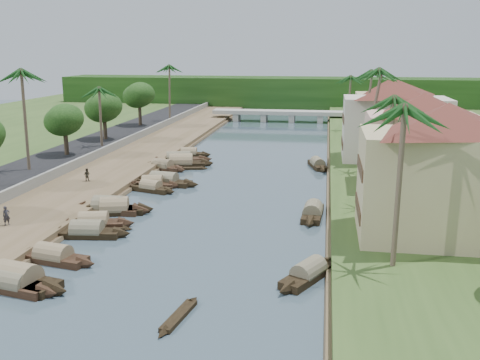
# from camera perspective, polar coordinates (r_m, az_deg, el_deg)

# --- Properties ---
(ground) EXTENTS (220.00, 220.00, 0.00)m
(ground) POSITION_cam_1_polar(r_m,az_deg,el_deg) (46.36, -4.13, -5.33)
(ground) COLOR #394B56
(ground) RESTS_ON ground
(left_bank) EXTENTS (10.00, 180.00, 0.80)m
(left_bank) POSITION_cam_1_polar(r_m,az_deg,el_deg) (69.47, -13.25, 1.14)
(left_bank) COLOR brown
(left_bank) RESTS_ON ground
(right_bank) EXTENTS (16.00, 180.00, 1.20)m
(right_bank) POSITION_cam_1_polar(r_m,az_deg,el_deg) (64.85, 16.69, 0.22)
(right_bank) COLOR #2F481D
(right_bank) RESTS_ON ground
(road) EXTENTS (8.00, 180.00, 1.40)m
(road) POSITION_cam_1_polar(r_m,az_deg,el_deg) (73.05, -19.45, 1.57)
(road) COLOR black
(road) RESTS_ON ground
(retaining_wall) EXTENTS (0.40, 180.00, 1.10)m
(retaining_wall) POSITION_cam_1_polar(r_m,az_deg,el_deg) (70.97, -16.44, 1.99)
(retaining_wall) COLOR slate
(retaining_wall) RESTS_ON left_bank
(treeline) EXTENTS (120.00, 14.00, 8.00)m
(treeline) POSITION_cam_1_polar(r_m,az_deg,el_deg) (143.40, 5.13, 9.25)
(treeline) COLOR black
(treeline) RESTS_ON ground
(bridge) EXTENTS (28.00, 4.00, 2.40)m
(bridge) POSITION_cam_1_polar(r_m,az_deg,el_deg) (115.84, 4.08, 7.08)
(bridge) COLOR #9C9B92
(bridge) RESTS_ON ground
(building_near) EXTENTS (14.85, 14.85, 10.20)m
(building_near) POSITION_cam_1_polar(r_m,az_deg,el_deg) (42.44, 20.85, 0.95)
(building_near) COLOR tan
(building_near) RESTS_ON right_bank
(building_mid) EXTENTS (14.11, 14.11, 9.70)m
(building_mid) POSITION_cam_1_polar(r_m,az_deg,el_deg) (58.13, 18.76, 4.12)
(building_mid) COLOR beige
(building_mid) RESTS_ON right_bank
(building_far) EXTENTS (15.59, 15.59, 10.20)m
(building_far) POSITION_cam_1_polar(r_m,az_deg,el_deg) (71.67, 16.22, 6.20)
(building_far) COLOR beige
(building_far) RESTS_ON right_bank
(building_distant) EXTENTS (12.62, 12.62, 9.20)m
(building_distant) POSITION_cam_1_polar(r_m,az_deg,el_deg) (91.59, 15.38, 7.47)
(building_distant) COLOR tan
(building_distant) RESTS_ON right_bank
(sampan_0) EXTENTS (7.47, 2.89, 1.97)m
(sampan_0) POSITION_cam_1_polar(r_m,az_deg,el_deg) (38.04, -23.17, -10.19)
(sampan_0) COLOR black
(sampan_0) RESTS_ON ground
(sampan_1) EXTENTS (8.58, 3.70, 2.46)m
(sampan_1) POSITION_cam_1_polar(r_m,az_deg,el_deg) (38.47, -22.71, -9.85)
(sampan_1) COLOR black
(sampan_1) RESTS_ON ground
(sampan_2) EXTENTS (7.48, 2.83, 1.97)m
(sampan_2) POSITION_cam_1_polar(r_m,az_deg,el_deg) (41.70, -19.27, -7.73)
(sampan_2) COLOR black
(sampan_2) RESTS_ON ground
(sampan_3) EXTENTS (7.62, 2.43, 2.04)m
(sampan_3) POSITION_cam_1_polar(r_m,az_deg,el_deg) (46.25, -15.99, -5.36)
(sampan_3) COLOR black
(sampan_3) RESTS_ON ground
(sampan_4) EXTENTS (7.42, 3.35, 2.08)m
(sampan_4) POSITION_cam_1_polar(r_m,az_deg,el_deg) (48.39, -15.34, -4.46)
(sampan_4) COLOR black
(sampan_4) RESTS_ON ground
(sampan_5) EXTENTS (7.80, 3.80, 2.40)m
(sampan_5) POSITION_cam_1_polar(r_m,az_deg,el_deg) (51.98, -13.21, -3.06)
(sampan_5) COLOR black
(sampan_5) RESTS_ON ground
(sampan_6) EXTENTS (8.38, 2.32, 2.46)m
(sampan_6) POSITION_cam_1_polar(r_m,az_deg,el_deg) (52.40, -13.81, -2.96)
(sampan_6) COLOR black
(sampan_6) RESTS_ON ground
(sampan_7) EXTENTS (6.48, 3.17, 1.77)m
(sampan_7) POSITION_cam_1_polar(r_m,az_deg,el_deg) (59.21, -9.48, -0.84)
(sampan_7) COLOR black
(sampan_7) RESTS_ON ground
(sampan_8) EXTENTS (6.73, 2.45, 2.07)m
(sampan_8) POSITION_cam_1_polar(r_m,az_deg,el_deg) (60.72, -9.33, -0.46)
(sampan_8) COLOR black
(sampan_8) RESTS_ON ground
(sampan_9) EXTENTS (9.04, 3.15, 2.24)m
(sampan_9) POSITION_cam_1_polar(r_m,az_deg,el_deg) (61.93, -8.11, -0.13)
(sampan_9) COLOR black
(sampan_9) RESTS_ON ground
(sampan_10) EXTENTS (7.34, 3.82, 2.03)m
(sampan_10) POSITION_cam_1_polar(r_m,az_deg,el_deg) (69.66, -8.24, 1.41)
(sampan_10) COLOR black
(sampan_10) RESTS_ON ground
(sampan_11) EXTENTS (9.16, 3.82, 2.52)m
(sampan_11) POSITION_cam_1_polar(r_m,az_deg,el_deg) (71.59, -6.29, 1.82)
(sampan_11) COLOR black
(sampan_11) RESTS_ON ground
(sampan_12) EXTENTS (9.63, 4.54, 2.26)m
(sampan_12) POSITION_cam_1_polar(r_m,az_deg,el_deg) (74.00, -6.57, 2.20)
(sampan_12) COLOR black
(sampan_12) RESTS_ON ground
(sampan_13) EXTENTS (6.77, 2.19, 1.87)m
(sampan_13) POSITION_cam_1_polar(r_m,az_deg,el_deg) (77.95, -5.46, 2.81)
(sampan_13) COLOR black
(sampan_13) RESTS_ON ground
(sampan_14) EXTENTS (4.72, 7.23, 1.86)m
(sampan_14) POSITION_cam_1_polar(r_m,az_deg,el_deg) (36.97, 7.32, -9.84)
(sampan_14) COLOR black
(sampan_14) RESTS_ON ground
(sampan_15) EXTENTS (2.04, 7.58, 2.04)m
(sampan_15) POSITION_cam_1_polar(r_m,az_deg,el_deg) (50.10, 7.77, -3.46)
(sampan_15) COLOR black
(sampan_15) RESTS_ON ground
(sampan_16) EXTENTS (3.23, 7.46, 1.85)m
(sampan_16) POSITION_cam_1_polar(r_m,az_deg,el_deg) (71.06, 8.28, 1.65)
(sampan_16) COLOR black
(sampan_16) RESTS_ON ground
(canoe_0) EXTENTS (1.57, 5.28, 0.69)m
(canoe_0) POSITION_cam_1_polar(r_m,az_deg,el_deg) (32.13, -6.54, -14.24)
(canoe_0) COLOR black
(canoe_0) RESTS_ON ground
(canoe_1) EXTENTS (4.66, 1.33, 0.74)m
(canoe_1) POSITION_cam_1_polar(r_m,az_deg,el_deg) (47.63, -14.07, -5.07)
(canoe_1) COLOR black
(canoe_1) RESTS_ON ground
(canoe_2) EXTENTS (5.35, 1.94, 0.77)m
(canoe_2) POSITION_cam_1_polar(r_m,az_deg,el_deg) (69.52, -5.60, 1.20)
(canoe_2) COLOR black
(canoe_2) RESTS_ON ground
(palm_0) EXTENTS (3.20, 3.20, 12.01)m
(palm_0) POSITION_cam_1_polar(r_m,az_deg,el_deg) (34.78, 17.09, 7.00)
(palm_0) COLOR brown
(palm_0) RESTS_ON ground
(palm_1) EXTENTS (3.20, 3.20, 11.34)m
(palm_1) POSITION_cam_1_polar(r_m,az_deg,el_deg) (48.97, 16.05, 8.10)
(palm_1) COLOR brown
(palm_1) RESTS_ON ground
(palm_2) EXTENTS (3.20, 3.20, 13.19)m
(palm_2) POSITION_cam_1_polar(r_m,az_deg,el_deg) (63.48, 13.73, 11.06)
(palm_2) COLOR brown
(palm_2) RESTS_ON ground
(palm_3) EXTENTS (3.20, 3.20, 12.34)m
(palm_3) POSITION_cam_1_polar(r_m,az_deg,el_deg) (82.29, 13.44, 11.02)
(palm_3) COLOR brown
(palm_3) RESTS_ON ground
(palm_5) EXTENTS (3.20, 3.20, 12.94)m
(palm_5) POSITION_cam_1_polar(r_m,az_deg,el_deg) (66.17, -22.39, 10.46)
(palm_5) COLOR brown
(palm_5) RESTS_ON ground
(palm_6) EXTENTS (3.20, 3.20, 9.88)m
(palm_6) POSITION_cam_1_polar(r_m,az_deg,el_deg) (79.89, -14.85, 9.30)
(palm_6) COLOR brown
(palm_6) RESTS_ON ground
(palm_7) EXTENTS (3.20, 3.20, 10.85)m
(palm_7) POSITION_cam_1_polar(r_m,az_deg,el_deg) (96.42, 11.61, 10.60)
(palm_7) COLOR brown
(palm_7) RESTS_ON ground
(palm_8) EXTENTS (3.20, 3.20, 12.15)m
(palm_8) POSITION_cam_1_polar(r_m,az_deg,el_deg) (107.19, -7.65, 11.83)
(palm_8) COLOR brown
(palm_8) RESTS_ON ground
(tree_3) EXTENTS (4.75, 4.75, 6.59)m
(tree_3) POSITION_cam_1_polar(r_m,az_deg,el_deg) (74.87, -18.23, 6.04)
(tree_3) COLOR #433626
(tree_3) RESTS_ON ground
(tree_4) EXTENTS (5.29, 5.29, 7.14)m
(tree_4) POSITION_cam_1_polar(r_m,az_deg,el_deg) (86.46, -14.33, 7.47)
(tree_4) COLOR #433626
(tree_4) RESTS_ON ground
(tree_5) EXTENTS (5.28, 5.28, 7.70)m
(tree_5) POSITION_cam_1_polar(r_m,az_deg,el_deg) (101.41, -10.71, 8.84)
(tree_5) COLOR #433626
(tree_5) RESTS_ON ground
(tree_6) EXTENTS (4.42, 4.42, 6.73)m
(tree_6) POSITION_cam_1_polar(r_m,az_deg,el_deg) (74.97, 19.79, 5.97)
(tree_6) COLOR #433626
(tree_6) RESTS_ON ground
(person_near) EXTENTS (0.68, 0.72, 1.64)m
(person_near) POSITION_cam_1_polar(r_m,az_deg,el_deg) (48.78, -23.65, -3.52)
(person_near) COLOR #28272F
(person_near) RESTS_ON left_bank
(person_far) EXTENTS (0.72, 0.57, 1.46)m
(person_far) POSITION_cam_1_polar(r_m,az_deg,el_deg) (62.05, -16.02, 0.55)
(person_far) COLOR #2D2B20
(person_far) RESTS_ON left_bank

